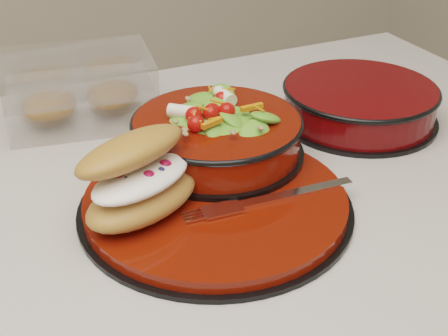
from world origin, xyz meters
name	(u,v)px	position (x,y,z in m)	size (l,w,h in m)	color
dinner_plate	(216,202)	(0.05, -0.06, 0.91)	(0.31, 0.31, 0.02)	black
salad_bowl	(217,130)	(0.09, 0.02, 0.95)	(0.22, 0.22, 0.09)	black
croissant	(140,178)	(-0.04, -0.06, 0.96)	(0.16, 0.14, 0.09)	#A36D31
fork	(274,198)	(0.10, -0.10, 0.92)	(0.18, 0.03, 0.00)	silver
pastry_box	(80,90)	(-0.03, 0.24, 0.95)	(0.23, 0.18, 0.09)	white
extra_bowl	(359,102)	(0.33, 0.06, 0.93)	(0.23, 0.23, 0.05)	black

